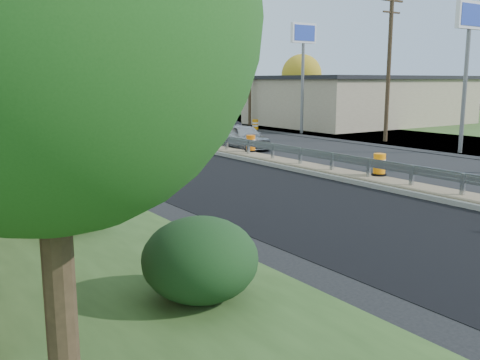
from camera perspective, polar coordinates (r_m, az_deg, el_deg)
ground at (r=21.21m, az=13.51°, el=-0.26°), size 140.00×140.00×0.00m
milled_overlay at (r=26.64m, az=-9.37°, el=2.08°), size 7.20×120.00×0.01m
median at (r=27.11m, az=0.89°, el=2.59°), size 1.60×55.00×0.23m
guardrail at (r=27.85m, az=-0.30°, el=4.08°), size 0.10×46.15×0.72m
retail_building_near at (r=49.87m, az=12.79°, el=8.35°), size 18.50×12.50×4.27m
pylon_sign_south at (r=31.16m, az=23.25°, el=14.53°), size 2.20×0.30×7.90m
pylon_sign_mid at (r=39.73m, az=6.77°, el=14.26°), size 2.20×0.30×7.90m
pylon_sign_north at (r=51.10m, az=-3.91°, el=13.48°), size 2.20×0.30×7.90m
utility_pole_smid at (r=35.45m, az=15.61°, el=11.91°), size 1.90×0.26×9.40m
utility_pole_nmid at (r=46.56m, az=1.05°, el=11.88°), size 1.90×0.26×9.40m
utility_pole_north at (r=59.41m, az=-7.57°, el=11.52°), size 1.90×0.26×9.40m
hedge_south at (r=9.63m, az=-4.28°, el=-8.39°), size 2.09×2.09×1.52m
hedge_mid at (r=14.80m, az=-17.80°, el=-2.12°), size 2.09×2.09×1.52m
hedge_north at (r=20.64m, az=-21.34°, el=1.15°), size 2.09×2.09×1.52m
tree_near_green at (r=6.12m, az=-20.39°, el=16.06°), size 4.62×4.62×6.86m
tree_far_yellow at (r=63.40m, az=6.57°, el=11.12°), size 4.62×4.62×6.86m
barrel_median_near at (r=21.49m, az=14.64°, el=1.56°), size 0.58×0.58×0.86m
barrel_median_mid at (r=27.82m, az=1.15°, el=3.89°), size 0.58×0.58×0.86m
barrel_median_far at (r=35.15m, az=-7.11°, el=5.27°), size 0.63×0.63×0.93m
barrel_shoulder_mid at (r=42.11m, az=1.64°, el=5.86°), size 0.59×0.59×0.86m
barrel_shoulder_far at (r=53.07m, az=-7.17°, el=6.72°), size 0.54×0.54×0.79m
car_silver at (r=30.74m, az=0.42°, el=4.66°), size 2.21×4.32×1.41m
car_dark_mid at (r=40.36m, az=-2.09°, el=6.04°), size 1.69×4.25×1.38m
car_dark_far at (r=51.49m, az=-10.87°, el=6.82°), size 2.47×4.78×1.32m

